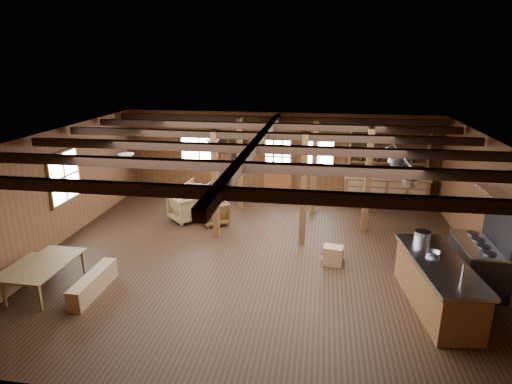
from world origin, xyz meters
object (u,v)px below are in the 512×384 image
commercial_range (481,257)px  armchair_c (187,208)px  armchair_b (200,192)px  kitchen_island (437,284)px  armchair_a (214,213)px  dining_table (48,276)px

commercial_range → armchair_c: (-6.97, 2.60, -0.25)m
armchair_c → armchair_b: bearing=-43.1°
armchair_b → kitchen_island: bearing=144.6°
kitchen_island → armchair_a: bearing=138.3°
armchair_a → armchair_c: (-0.84, 0.13, 0.06)m
dining_table → armchair_c: size_ratio=1.92×
kitchen_island → commercial_range: bearing=34.9°
commercial_range → armchair_a: bearing=158.0°
kitchen_island → armchair_b: bearing=131.5°
armchair_b → armchair_c: 1.61m
armchair_a → kitchen_island: bearing=113.6°
commercial_range → dining_table: size_ratio=1.21×
dining_table → armchair_c: bearing=-20.2°
dining_table → armchair_a: 4.64m
kitchen_island → armchair_b: (-6.00, 5.17, -0.12)m
commercial_range → armchair_a: commercial_range is taller
dining_table → armchair_b: (1.50, 5.70, 0.07)m
commercial_range → dining_table: commercial_range is taller
kitchen_island → armchair_b: size_ratio=3.33×
armchair_a → armchair_b: bearing=-94.6°
armchair_b → armchair_c: bearing=98.0°
dining_table → armchair_a: bearing=-30.5°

